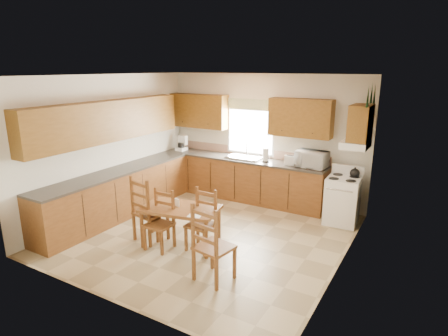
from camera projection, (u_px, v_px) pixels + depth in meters
The scene contains 35 objects.
floor at pixel (208, 234), 6.54m from camera, with size 4.50×4.50×0.00m, color tan.
ceiling at pixel (206, 75), 5.84m from camera, with size 4.50×4.50×0.00m, color brown.
wall_left at pixel (110, 145), 7.28m from camera, with size 4.50×4.50×0.00m, color silver.
wall_right at pixel (346, 179), 5.10m from camera, with size 4.50×4.50×0.00m, color silver.
wall_back at pixel (263, 138), 8.07m from camera, with size 4.50×4.50×0.00m, color silver.
wall_front at pixel (102, 199), 4.31m from camera, with size 4.50×4.50×0.00m, color silver.
lower_cab_back at pixel (241, 179), 8.24m from camera, with size 3.75×0.60×0.88m, color brown.
lower_cab_left at pixel (119, 194), 7.25m from camera, with size 0.60×3.60×0.88m, color brown.
counter_back at pixel (241, 159), 8.12m from camera, with size 3.75×0.63×0.04m, color #39342E.
counter_left at pixel (117, 172), 7.13m from camera, with size 0.63×3.60×0.04m, color #39342E.
backsplash at pixel (247, 151), 8.33m from camera, with size 3.75×0.01×0.18m, color #9E7864.
upper_cab_back_left at pixel (199, 111), 8.55m from camera, with size 1.41×0.33×0.75m, color brown.
upper_cab_back_right at pixel (301, 118), 7.38m from camera, with size 1.25×0.33×0.75m, color brown.
upper_cab_left at pixel (108, 121), 6.94m from camera, with size 0.33×3.60×0.75m, color brown.
upper_cab_stove at pixel (361, 123), 6.41m from camera, with size 0.33×0.62×0.62m, color brown.
range_hood at pixel (356, 144), 6.54m from camera, with size 0.44×0.62×0.12m, color white.
window_frame at pixel (250, 128), 8.14m from camera, with size 1.13×0.02×1.18m, color white.
window_pane at pixel (250, 128), 8.13m from camera, with size 1.05×0.01×1.10m, color white.
window_valance at pixel (250, 105), 7.98m from camera, with size 1.19×0.01×0.24m, color #5D7F49.
sink_basin at pixel (244, 157), 8.07m from camera, with size 0.75×0.45×0.04m, color silver.
pine_decal_a at pixel (368, 96), 5.96m from camera, with size 0.22×0.22×0.36m, color #133415.
pine_decal_b at pixel (372, 92), 6.21m from camera, with size 0.22×0.22×0.36m, color #133415.
pine_decal_c at pixel (375, 94), 6.49m from camera, with size 0.22×0.22×0.36m, color #133415.
stove at pixel (342, 201), 6.93m from camera, with size 0.58×0.60×0.86m, color white.
coffeemaker at pixel (181, 143), 8.78m from camera, with size 0.21×0.25×0.35m, color white.
paper_towel at pixel (266, 155), 7.75m from camera, with size 0.12×0.12×0.28m, color white.
toaster at pixel (290, 160), 7.52m from camera, with size 0.23×0.15×0.19m, color white.
microwave at pixel (312, 159), 7.31m from camera, with size 0.54×0.39×0.33m, color white.
dining_table at pixel (181, 226), 6.07m from camera, with size 1.22×0.70×0.66m, color brown.
chair_near_left at pixel (150, 209), 6.20m from camera, with size 0.47×0.45×1.11m, color brown.
chair_near_right at pixel (214, 242), 5.02m from camera, with size 0.46×0.44×1.11m, color brown.
chair_far_left at pixel (159, 221), 5.91m from camera, with size 0.40×0.38×0.95m, color brown.
chair_far_right at pixel (201, 221), 5.88m from camera, with size 0.41×0.39×0.97m, color brown.
table_paper at pixel (196, 214), 5.70m from camera, with size 0.20×0.27×0.00m, color white.
table_card at pixel (177, 202), 6.02m from camera, with size 0.09×0.02×0.13m, color white.
Camera 1 is at (3.26, -5.06, 2.83)m, focal length 30.00 mm.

